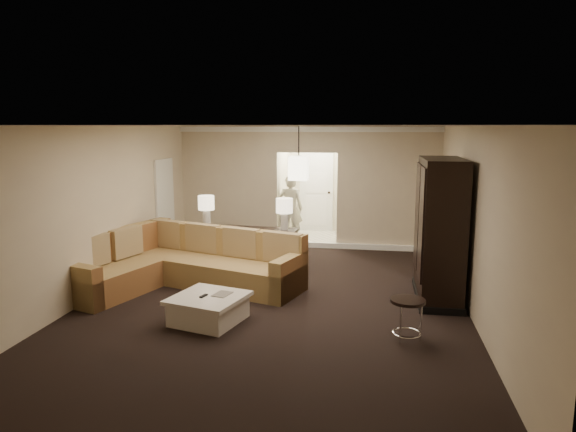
% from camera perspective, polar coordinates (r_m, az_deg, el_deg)
% --- Properties ---
extents(ground, '(8.00, 8.00, 0.00)m').
position_cam_1_polar(ground, '(8.32, -1.60, -9.68)').
color(ground, black).
rests_on(ground, ground).
extents(wall_back, '(6.00, 0.04, 2.80)m').
position_cam_1_polar(wall_back, '(11.87, 2.10, 3.18)').
color(wall_back, beige).
rests_on(wall_back, ground).
extents(wall_front, '(6.00, 0.04, 2.80)m').
position_cam_1_polar(wall_front, '(4.23, -12.37, -9.50)').
color(wall_front, beige).
rests_on(wall_front, ground).
extents(wall_left, '(0.04, 8.00, 2.80)m').
position_cam_1_polar(wall_left, '(9.03, -20.67, 0.42)').
color(wall_left, beige).
rests_on(wall_left, ground).
extents(wall_right, '(0.04, 8.00, 2.80)m').
position_cam_1_polar(wall_right, '(7.95, 20.07, -0.76)').
color(wall_right, beige).
rests_on(wall_right, ground).
extents(ceiling, '(6.00, 8.00, 0.02)m').
position_cam_1_polar(ceiling, '(7.84, -1.70, 9.98)').
color(ceiling, silver).
rests_on(ceiling, wall_back).
extents(crown_molding, '(6.00, 0.10, 0.12)m').
position_cam_1_polar(crown_molding, '(11.74, 2.11, 9.61)').
color(crown_molding, white).
rests_on(crown_molding, wall_back).
extents(baseboard, '(6.00, 0.10, 0.12)m').
position_cam_1_polar(baseboard, '(12.05, 2.03, -3.18)').
color(baseboard, white).
rests_on(baseboard, ground).
extents(side_door, '(0.05, 0.90, 2.10)m').
position_cam_1_polar(side_door, '(11.55, -13.49, 0.97)').
color(side_door, white).
rests_on(side_door, ground).
extents(foyer, '(1.44, 2.02, 2.80)m').
position_cam_1_polar(foyer, '(13.21, 2.86, 3.42)').
color(foyer, silver).
rests_on(foyer, ground).
extents(sectional_sofa, '(3.98, 2.87, 1.01)m').
position_cam_1_polar(sectional_sofa, '(9.25, -11.89, -5.27)').
color(sectional_sofa, brown).
rests_on(sectional_sofa, ground).
extents(coffee_table, '(1.18, 1.18, 0.41)m').
position_cam_1_polar(coffee_table, '(7.61, -8.81, -10.11)').
color(coffee_table, white).
rests_on(coffee_table, ground).
extents(console_table, '(2.12, 0.63, 0.81)m').
position_cam_1_polar(console_table, '(10.27, -4.79, -3.11)').
color(console_table, black).
rests_on(console_table, ground).
extents(armoire, '(0.68, 1.60, 2.30)m').
position_cam_1_polar(armoire, '(8.62, 16.45, -1.80)').
color(armoire, black).
rests_on(armoire, ground).
extents(drink_table, '(0.46, 0.46, 0.57)m').
position_cam_1_polar(drink_table, '(7.00, 13.14, -10.25)').
color(drink_table, black).
rests_on(drink_table, ground).
extents(table_lamp_left, '(0.32, 0.32, 0.62)m').
position_cam_1_polar(table_lamp_left, '(10.42, -9.07, 1.12)').
color(table_lamp_left, silver).
rests_on(table_lamp_left, console_table).
extents(table_lamp_right, '(0.32, 0.32, 0.62)m').
position_cam_1_polar(table_lamp_right, '(9.90, -0.41, 0.80)').
color(table_lamp_right, silver).
rests_on(table_lamp_right, console_table).
extents(pendant_light, '(0.38, 0.38, 1.09)m').
position_cam_1_polar(pendant_light, '(10.54, 1.19, 5.35)').
color(pendant_light, black).
rests_on(pendant_light, ceiling).
extents(person, '(0.67, 0.46, 1.82)m').
position_cam_1_polar(person, '(12.40, 0.27, 1.19)').
color(person, beige).
rests_on(person, ground).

